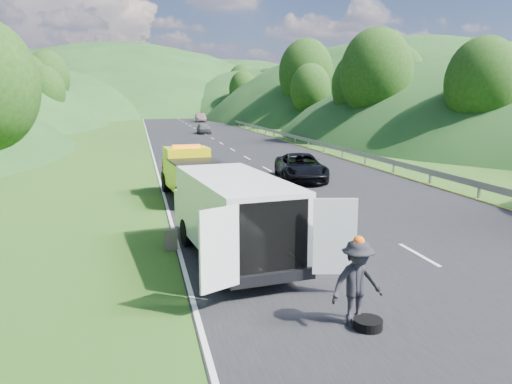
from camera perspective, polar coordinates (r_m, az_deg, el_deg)
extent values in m
plane|color=#38661E|center=(16.18, 5.20, -5.83)|extent=(320.00, 320.00, 0.00)
cube|color=black|center=(55.45, -4.99, 6.12)|extent=(14.00, 200.00, 0.02)
cube|color=gray|center=(69.05, -0.47, 7.10)|extent=(0.06, 140.00, 1.52)
cylinder|color=black|center=(24.81, -10.25, 1.06)|extent=(0.43, 0.97, 0.94)
cylinder|color=black|center=(25.15, -6.24, 1.31)|extent=(0.43, 0.97, 0.94)
cylinder|color=black|center=(21.18, -8.59, -0.58)|extent=(0.43, 0.97, 0.94)
cylinder|color=black|center=(21.57, -3.95, -0.27)|extent=(0.43, 0.97, 0.94)
cube|color=yellow|center=(24.05, -7.91, 2.97)|extent=(2.17, 1.71, 1.78)
cube|color=yellow|center=(22.05, -6.79, 1.66)|extent=(2.39, 3.39, 1.22)
cube|color=black|center=(21.95, -6.83, 3.35)|extent=(2.39, 3.39, 0.09)
cube|color=black|center=(25.22, -8.40, 2.14)|extent=(1.98, 1.32, 0.66)
cube|color=black|center=(25.79, -8.63, 1.91)|extent=(1.98, 0.40, 0.47)
cube|color=yellow|center=(25.45, -8.58, 3.61)|extent=(1.94, 0.93, 1.03)
cube|color=orange|center=(23.94, -7.97, 5.20)|extent=(1.33, 0.37, 0.15)
cube|color=black|center=(24.65, -8.24, 3.93)|extent=(1.78, 0.27, 0.84)
cylinder|color=black|center=(15.89, -7.82, -4.60)|extent=(0.42, 0.89, 0.86)
cylinder|color=black|center=(16.39, -1.22, -4.01)|extent=(0.42, 0.89, 0.86)
cylinder|color=black|center=(12.52, -4.15, -8.83)|extent=(0.42, 0.89, 0.86)
cylinder|color=black|center=(13.15, 4.01, -7.85)|extent=(0.42, 0.89, 0.86)
cube|color=white|center=(14.07, -2.38, -2.26)|extent=(2.85, 5.79, 1.98)
cube|color=white|center=(16.92, -5.44, -1.53)|extent=(2.24, 1.22, 1.07)
cube|color=black|center=(16.55, -5.30, 1.22)|extent=(2.01, 0.60, 0.89)
cube|color=black|center=(11.59, 1.79, -5.16)|extent=(1.82, 0.33, 1.71)
cube|color=white|center=(10.72, -4.19, -6.54)|extent=(0.93, 0.52, 1.82)
cube|color=white|center=(11.76, 8.99, -5.06)|extent=(1.00, 0.29, 1.82)
cube|color=black|center=(11.80, 1.95, -9.79)|extent=(2.14, 0.42, 0.27)
imported|color=silver|center=(16.36, -6.90, -5.67)|extent=(0.43, 0.57, 1.50)
imported|color=#BCC368|center=(14.87, 1.40, -7.31)|extent=(0.57, 0.54, 0.94)
imported|color=black|center=(10.82, 11.29, -14.78)|extent=(1.26, 0.84, 1.82)
cube|color=brown|center=(15.55, -9.73, -5.39)|extent=(0.41, 0.23, 0.65)
cylinder|color=black|center=(10.74, 12.65, -15.06)|extent=(0.59, 0.59, 0.20)
imported|color=black|center=(27.94, 5.11, 1.32)|extent=(3.21, 5.58, 1.47)
imported|color=#515055|center=(62.59, -5.98, 6.64)|extent=(1.53, 3.81, 1.30)
imported|color=brown|center=(90.72, -6.34, 7.96)|extent=(1.58, 4.54, 1.50)
imported|color=#964B61|center=(109.93, -9.47, 8.40)|extent=(2.20, 5.40, 1.57)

